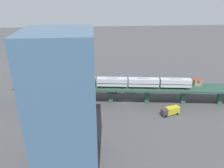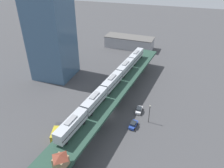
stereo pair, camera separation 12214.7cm
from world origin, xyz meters
name	(u,v)px [view 1 (the left image)]	position (x,y,z in m)	size (l,w,h in m)	color
ground_plane	(126,102)	(0.00, 0.00, 0.00)	(400.00, 400.00, 0.00)	#424244
elevated_viaduct	(127,89)	(-0.02, -0.17, 6.39)	(19.61, 92.34, 7.43)	#244135
subway_train	(112,82)	(-0.66, 6.10, 9.97)	(10.43, 62.27, 4.45)	#ADB2BA
signal_hut	(198,81)	(-1.19, -29.22, 9.23)	(3.59, 3.59, 3.40)	#8C7251
street_car_blue	(131,90)	(9.67, -3.45, 0.94)	(2.40, 4.60, 1.89)	#233D93
street_car_white	(113,91)	(9.81, 4.83, 0.94)	(1.96, 4.40, 1.89)	silver
delivery_truck	(171,111)	(-11.29, -15.24, 1.76)	(4.21, 7.54, 3.20)	#333338
street_lamp	(122,80)	(13.98, 0.33, 4.11)	(0.44, 0.44, 6.94)	black
office_tower	(64,104)	(-32.37, 20.78, 18.00)	(16.00, 16.00, 36.00)	#3D5B7A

